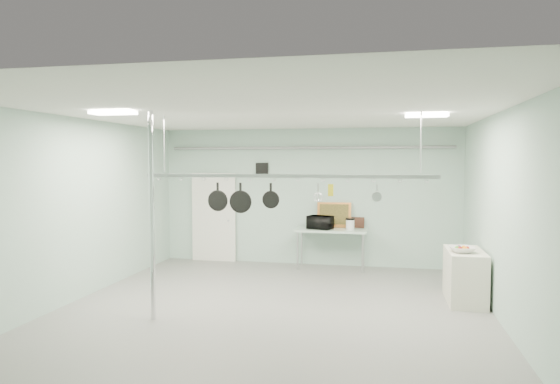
% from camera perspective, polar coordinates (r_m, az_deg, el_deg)
% --- Properties ---
extents(floor, '(8.00, 8.00, 0.00)m').
position_cam_1_polar(floor, '(8.17, -1.20, -13.83)').
color(floor, gray).
rests_on(floor, ground).
extents(ceiling, '(7.00, 8.00, 0.02)m').
position_cam_1_polar(ceiling, '(7.83, -1.23, 9.04)').
color(ceiling, silver).
rests_on(ceiling, back_wall).
extents(back_wall, '(7.00, 0.02, 3.20)m').
position_cam_1_polar(back_wall, '(11.75, 3.17, -0.55)').
color(back_wall, '#A1C2B5').
rests_on(back_wall, floor).
extents(right_wall, '(0.02, 8.00, 3.20)m').
position_cam_1_polar(right_wall, '(7.84, 24.53, -2.93)').
color(right_wall, '#A1C2B5').
rests_on(right_wall, floor).
extents(door, '(1.10, 0.10, 2.20)m').
position_cam_1_polar(door, '(12.31, -7.54, -2.96)').
color(door, silver).
rests_on(door, floor).
extents(wall_vent, '(0.30, 0.04, 0.30)m').
position_cam_1_polar(wall_vent, '(11.92, -2.08, 2.64)').
color(wall_vent, black).
rests_on(wall_vent, back_wall).
extents(conduit_pipe, '(6.60, 0.07, 0.07)m').
position_cam_1_polar(conduit_pipe, '(11.63, 3.12, 5.07)').
color(conduit_pipe, gray).
rests_on(conduit_pipe, back_wall).
extents(chrome_pole, '(0.08, 0.08, 3.20)m').
position_cam_1_polar(chrome_pole, '(7.85, -14.42, -2.71)').
color(chrome_pole, silver).
rests_on(chrome_pole, floor).
extents(prep_table, '(1.60, 0.70, 0.91)m').
position_cam_1_polar(prep_table, '(11.37, 5.86, -4.60)').
color(prep_table, '#B4D4C0').
rests_on(prep_table, floor).
extents(side_cabinet, '(0.60, 1.20, 0.90)m').
position_cam_1_polar(side_cabinet, '(9.32, 20.37, -9.00)').
color(side_cabinet, beige).
rests_on(side_cabinet, floor).
extents(pot_rack, '(4.80, 0.06, 1.00)m').
position_cam_1_polar(pot_rack, '(8.05, 0.65, 2.05)').
color(pot_rack, '#B7B7BC').
rests_on(pot_rack, ceiling).
extents(light_panel_left, '(0.65, 0.30, 0.05)m').
position_cam_1_polar(light_panel_left, '(7.90, -18.54, 8.59)').
color(light_panel_left, white).
rests_on(light_panel_left, ceiling).
extents(light_panel_right, '(0.65, 0.30, 0.05)m').
position_cam_1_polar(light_panel_right, '(8.25, 16.40, 8.41)').
color(light_panel_right, white).
rests_on(light_panel_right, ceiling).
extents(microwave, '(0.62, 0.51, 0.30)m').
position_cam_1_polar(microwave, '(11.33, 4.64, -3.49)').
color(microwave, black).
rests_on(microwave, prep_table).
extents(coffee_canister, '(0.22, 0.22, 0.22)m').
position_cam_1_polar(coffee_canister, '(11.30, 8.02, -3.72)').
color(coffee_canister, silver).
rests_on(coffee_canister, prep_table).
extents(painting_large, '(0.79, 0.17, 0.58)m').
position_cam_1_polar(painting_large, '(11.62, 6.21, -2.62)').
color(painting_large, '#D17B38').
rests_on(painting_large, prep_table).
extents(painting_small, '(0.31, 0.11, 0.25)m').
position_cam_1_polar(painting_small, '(11.60, 8.87, -3.47)').
color(painting_small, '#381D13').
rests_on(painting_small, prep_table).
extents(fruit_bowl, '(0.52, 0.52, 0.10)m').
position_cam_1_polar(fruit_bowl, '(9.00, 20.09, -6.19)').
color(fruit_bowl, silver).
rests_on(fruit_bowl, side_cabinet).
extents(skillet_left, '(0.35, 0.08, 0.46)m').
position_cam_1_polar(skillet_left, '(8.37, -7.13, -0.48)').
color(skillet_left, black).
rests_on(skillet_left, pot_rack).
extents(skillet_mid, '(0.37, 0.06, 0.51)m').
position_cam_1_polar(skillet_mid, '(8.25, -4.54, -0.70)').
color(skillet_mid, black).
rests_on(skillet_mid, pot_rack).
extents(skillet_right, '(0.29, 0.08, 0.39)m').
position_cam_1_polar(skillet_right, '(8.12, -1.06, -0.35)').
color(skillet_right, black).
rests_on(skillet_right, pot_rack).
extents(whisk, '(0.19, 0.19, 0.30)m').
position_cam_1_polar(whisk, '(7.98, 4.38, -0.09)').
color(whisk, '#ADAEB2').
rests_on(whisk, pot_rack).
extents(grater, '(0.09, 0.04, 0.21)m').
position_cam_1_polar(grater, '(7.95, 5.81, 0.21)').
color(grater, gold).
rests_on(grater, pot_rack).
extents(saucepan, '(0.16, 0.11, 0.29)m').
position_cam_1_polar(saucepan, '(7.91, 11.02, -0.12)').
color(saucepan, silver).
rests_on(saucepan, pot_rack).
extents(fruit_cluster, '(0.24, 0.24, 0.09)m').
position_cam_1_polar(fruit_cluster, '(8.99, 20.10, -5.94)').
color(fruit_cluster, maroon).
rests_on(fruit_cluster, fruit_bowl).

